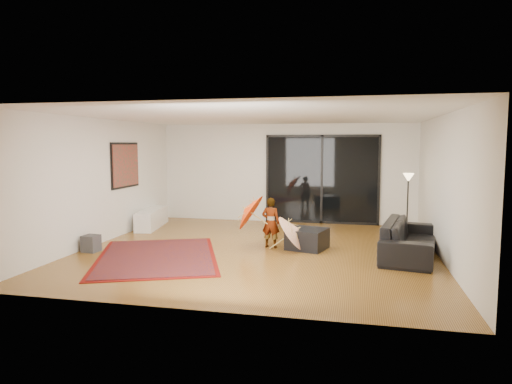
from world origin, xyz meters
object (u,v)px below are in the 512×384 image
(media_console, at_px, (152,218))
(child, at_px, (271,223))
(ottoman, at_px, (307,239))
(sofa, at_px, (410,239))

(media_console, height_order, child, child)
(ottoman, height_order, child, child)
(ottoman, distance_m, child, 0.82)
(ottoman, bearing_deg, media_console, 159.25)
(media_console, distance_m, sofa, 6.45)
(media_console, xyz_separation_m, sofa, (6.20, -1.79, 0.11))
(sofa, relative_size, ottoman, 3.22)
(child, bearing_deg, media_console, -20.12)
(sofa, xyz_separation_m, child, (-2.75, 0.16, 0.18))
(media_console, distance_m, child, 3.83)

